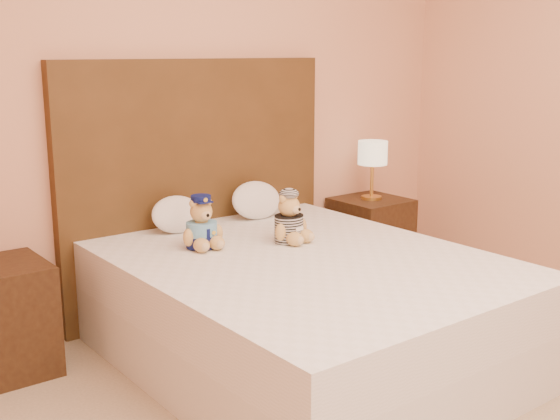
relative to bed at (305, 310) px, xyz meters
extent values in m
cube|color=tan|center=(0.00, 1.05, 1.07)|extent=(4.00, 0.04, 2.70)
cube|color=white|center=(0.00, 0.00, -0.13)|extent=(1.60, 2.00, 0.30)
cube|color=white|center=(0.00, 0.00, 0.15)|extent=(1.60, 2.00, 0.25)
cube|color=#4C3217|center=(0.00, 1.01, 0.47)|extent=(1.75, 0.08, 1.50)
cube|color=#3A2512|center=(-1.25, 0.80, 0.00)|extent=(0.45, 0.45, 0.55)
cube|color=#3A2512|center=(1.25, 0.80, 0.00)|extent=(0.45, 0.45, 0.55)
cylinder|color=gold|center=(1.25, 0.80, 0.28)|extent=(0.14, 0.14, 0.02)
cylinder|color=gold|center=(1.25, 0.80, 0.41)|extent=(0.02, 0.02, 0.26)
cylinder|color=beige|center=(1.25, 0.80, 0.59)|extent=(0.20, 0.20, 0.16)
ellipsoid|color=white|center=(-0.25, 0.83, 0.38)|extent=(0.31, 0.20, 0.22)
ellipsoid|color=white|center=(0.30, 0.83, 0.40)|extent=(0.34, 0.22, 0.24)
camera|label=1|loc=(-2.12, -2.55, 1.27)|focal=45.00mm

